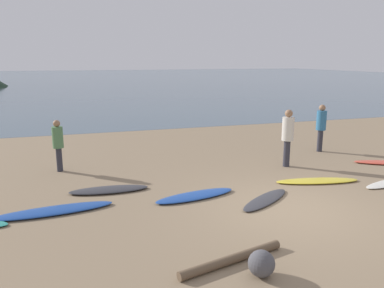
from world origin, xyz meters
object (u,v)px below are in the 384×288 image
(surfboard_6, at_px, (317,181))
(surfboard_3, at_px, (109,190))
(surfboard_5, at_px, (265,200))
(person_0, at_px, (58,141))
(beach_rock_far, at_px, (261,264))
(person_1, at_px, (321,124))
(person_2, at_px, (288,133))
(surfboard_4, at_px, (195,196))
(surfboard_2, at_px, (53,211))
(driftwood_log, at_px, (232,259))

(surfboard_6, bearing_deg, surfboard_3, -177.90)
(surfboard_3, height_order, surfboard_5, surfboard_3)
(surfboard_5, relative_size, person_0, 1.21)
(surfboard_3, bearing_deg, beach_rock_far, -64.82)
(surfboard_5, xyz_separation_m, person_1, (4.35, 3.97, 0.99))
(person_2, bearing_deg, surfboard_3, 12.34)
(surfboard_4, distance_m, person_1, 6.80)
(surfboard_2, xyz_separation_m, person_0, (0.09, 3.39, 0.89))
(person_1, bearing_deg, beach_rock_far, 143.92)
(person_1, height_order, beach_rock_far, person_1)
(person_2, distance_m, driftwood_log, 6.50)
(surfboard_6, xyz_separation_m, beach_rock_far, (-3.72, -3.79, 0.18))
(surfboard_4, xyz_separation_m, person_1, (5.90, 3.23, 0.98))
(surfboard_3, xyz_separation_m, surfboard_5, (3.55, -1.84, -0.01))
(person_0, bearing_deg, surfboard_2, -124.44)
(surfboard_4, bearing_deg, person_1, 17.87)
(surfboard_2, xyz_separation_m, surfboard_6, (6.96, 0.08, -0.01))
(surfboard_4, xyz_separation_m, surfboard_6, (3.62, 0.12, -0.01))
(surfboard_4, distance_m, surfboard_6, 3.63)
(person_1, distance_m, driftwood_log, 9.03)
(driftwood_log, bearing_deg, surfboard_3, 110.74)
(surfboard_3, height_order, person_0, person_0)
(surfboard_2, distance_m, surfboard_6, 6.96)
(surfboard_4, xyz_separation_m, beach_rock_far, (-0.09, -3.67, 0.17))
(person_0, xyz_separation_m, driftwood_log, (2.87, -6.60, -0.86))
(surfboard_2, height_order, surfboard_6, surfboard_2)
(person_1, height_order, person_2, person_2)
(driftwood_log, distance_m, beach_rock_far, 0.59)
(surfboard_3, distance_m, driftwood_log, 4.57)
(surfboard_3, distance_m, person_0, 2.78)
(driftwood_log, bearing_deg, surfboard_5, 51.57)
(person_1, relative_size, beach_rock_far, 4.04)
(surfboard_2, distance_m, person_2, 7.28)
(surfboard_5, bearing_deg, person_0, 105.29)
(person_1, bearing_deg, surfboard_6, 148.65)
(driftwood_log, bearing_deg, surfboard_4, 83.11)
(surfboard_2, relative_size, person_0, 1.66)
(surfboard_4, bearing_deg, driftwood_log, -107.71)
(surfboard_4, bearing_deg, person_2, 15.59)
(driftwood_log, bearing_deg, person_0, 113.45)
(surfboard_2, relative_size, surfboard_5, 1.38)
(surfboard_4, relative_size, surfboard_5, 1.12)
(driftwood_log, bearing_deg, person_1, 45.55)
(surfboard_3, relative_size, beach_rock_far, 4.69)
(surfboard_5, xyz_separation_m, beach_rock_far, (-1.64, -2.93, 0.18))
(surfboard_2, height_order, beach_rock_far, beach_rock_far)
(person_0, height_order, person_2, person_2)
(person_2, bearing_deg, surfboard_2, 19.38)
(driftwood_log, relative_size, beach_rock_far, 4.77)
(person_2, bearing_deg, person_0, -8.02)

